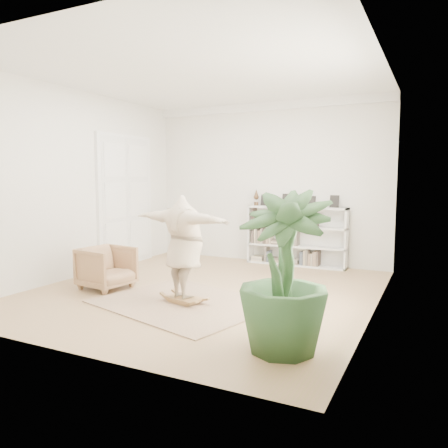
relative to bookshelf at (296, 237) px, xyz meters
name	(u,v)px	position (x,y,z in m)	size (l,w,h in m)	color
floor	(205,291)	(-0.74, -2.82, -0.64)	(6.00, 6.00, 0.00)	#A18453
room_shell	(268,106)	(-0.74, 0.12, 2.87)	(6.00, 6.00, 6.00)	silver
doors	(126,202)	(-3.45, -1.52, 0.76)	(0.09, 1.78, 2.92)	white
bookshelf	(296,237)	(0.00, 0.00, 0.00)	(2.20, 0.35, 1.64)	silver
armchair	(107,268)	(-2.36, -3.42, -0.27)	(0.78, 0.81, 0.73)	tan
rug	(184,303)	(-0.67, -3.62, -0.63)	(2.50, 2.00, 0.02)	tan
rocker_board	(184,299)	(-0.67, -3.62, -0.56)	(0.63, 0.47, 0.12)	brown
person	(184,244)	(-0.67, -3.62, 0.29)	(1.93, 0.52, 1.57)	#C9B397
houseplant	(284,272)	(1.29, -4.74, 0.26)	(1.00, 1.00, 1.79)	#2C5028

